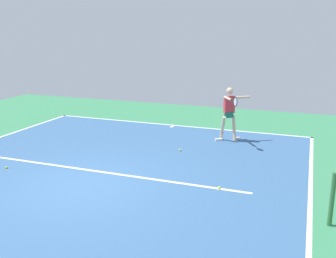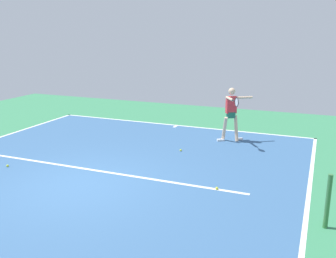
{
  "view_description": "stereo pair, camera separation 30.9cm",
  "coord_description": "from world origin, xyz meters",
  "px_view_note": "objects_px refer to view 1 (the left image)",
  "views": [
    {
      "loc": [
        -4.89,
        7.25,
        3.59
      ],
      "look_at": [
        -1.22,
        -2.58,
        0.9
      ],
      "focal_mm": 40.69,
      "sensor_mm": 36.0,
      "label": 1
    },
    {
      "loc": [
        -5.18,
        7.14,
        3.59
      ],
      "look_at": [
        -1.22,
        -2.58,
        0.9
      ],
      "focal_mm": 40.69,
      "sensor_mm": 36.0,
      "label": 2
    }
  ],
  "objects_px": {
    "tennis_ball_near_player": "(180,150)",
    "tennis_ball_centre_court": "(219,188)",
    "tennis_player": "(230,110)",
    "tennis_ball_by_sideline": "(6,167)",
    "net_post": "(332,199)"
  },
  "relations": [
    {
      "from": "tennis_ball_near_player",
      "to": "tennis_ball_centre_court",
      "type": "height_order",
      "value": "same"
    },
    {
      "from": "tennis_player",
      "to": "tennis_ball_by_sideline",
      "type": "distance_m",
      "value": 7.07
    },
    {
      "from": "tennis_ball_centre_court",
      "to": "tennis_player",
      "type": "bearing_deg",
      "value": -81.09
    },
    {
      "from": "tennis_player",
      "to": "tennis_ball_by_sideline",
      "type": "bearing_deg",
      "value": 10.63
    },
    {
      "from": "tennis_ball_by_sideline",
      "to": "tennis_ball_centre_court",
      "type": "distance_m",
      "value": 5.75
    },
    {
      "from": "net_post",
      "to": "tennis_player",
      "type": "distance_m",
      "value": 5.98
    },
    {
      "from": "net_post",
      "to": "tennis_ball_near_player",
      "type": "bearing_deg",
      "value": -39.3
    },
    {
      "from": "tennis_player",
      "to": "tennis_ball_near_player",
      "type": "height_order",
      "value": "tennis_player"
    },
    {
      "from": "tennis_ball_near_player",
      "to": "tennis_ball_centre_court",
      "type": "relative_size",
      "value": 1.0
    },
    {
      "from": "tennis_player",
      "to": "tennis_ball_by_sideline",
      "type": "xyz_separation_m",
      "value": [
        5.06,
        4.84,
        -1.01
      ]
    },
    {
      "from": "tennis_player",
      "to": "net_post",
      "type": "bearing_deg",
      "value": 87.33
    },
    {
      "from": "tennis_ball_near_player",
      "to": "tennis_ball_by_sideline",
      "type": "xyz_separation_m",
      "value": [
        3.9,
        3.12,
        0.0
      ]
    },
    {
      "from": "tennis_player",
      "to": "tennis_ball_by_sideline",
      "type": "relative_size",
      "value": 27.53
    },
    {
      "from": "net_post",
      "to": "tennis_player",
      "type": "relative_size",
      "value": 0.59
    },
    {
      "from": "tennis_player",
      "to": "tennis_ball_centre_court",
      "type": "height_order",
      "value": "tennis_player"
    }
  ]
}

